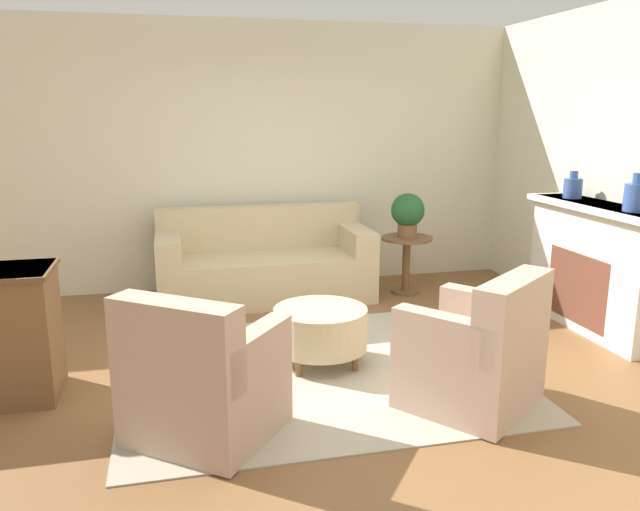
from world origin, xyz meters
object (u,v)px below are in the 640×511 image
object	(u,v)px
vase_mantel_near	(573,187)
vase_mantel_far	(636,196)
armchair_left	(201,382)
armchair_right	(477,355)
side_table	(406,255)
couch	(265,266)
potted_plant_on_side_table	(408,212)
ottoman_table	(320,328)

from	to	relation	value
vase_mantel_near	vase_mantel_far	world-z (taller)	vase_mantel_far
armchair_left	vase_mantel_far	xyz separation A→B (m)	(3.41, 0.72, 0.88)
armchair_right	side_table	xyz separation A→B (m)	(0.51, 2.56, 0.06)
couch	side_table	distance (m)	1.48
armchair_right	vase_mantel_far	world-z (taller)	vase_mantel_far
side_table	armchair_left	bearing A→B (deg)	-131.26
potted_plant_on_side_table	vase_mantel_far	bearing A→B (deg)	-57.70
ottoman_table	vase_mantel_near	bearing A→B (deg)	13.49
couch	vase_mantel_near	distance (m)	3.03
side_table	couch	bearing A→B (deg)	173.29
armchair_right	vase_mantel_near	xyz separation A→B (m)	(1.67, 1.52, 0.85)
couch	vase_mantel_near	xyz separation A→B (m)	(2.64, -1.22, 0.87)
armchair_right	ottoman_table	bearing A→B (deg)	131.39
side_table	vase_mantel_far	distance (m)	2.33
ottoman_table	side_table	xyz separation A→B (m)	(1.32, 1.64, 0.13)
armchair_left	armchair_right	bearing A→B (deg)	0.00
vase_mantel_near	potted_plant_on_side_table	distance (m)	1.60
ottoman_table	armchair_right	bearing A→B (deg)	-48.61
armchair_left	potted_plant_on_side_table	size ratio (longest dim) A/B	2.30
vase_mantel_far	potted_plant_on_side_table	size ratio (longest dim) A/B	0.66
armchair_left	vase_mantel_far	size ratio (longest dim) A/B	3.46
armchair_right	vase_mantel_near	size ratio (longest dim) A/B	4.26
armchair_right	ottoman_table	world-z (taller)	armchair_right
side_table	vase_mantel_near	size ratio (longest dim) A/B	2.45
ottoman_table	vase_mantel_far	distance (m)	2.67
vase_mantel_near	vase_mantel_far	size ratio (longest dim) A/B	0.81
armchair_left	side_table	distance (m)	3.41
side_table	potted_plant_on_side_table	size ratio (longest dim) A/B	1.32
armchair_right	potted_plant_on_side_table	xyz separation A→B (m)	(0.51, 2.56, 0.51)
armchair_left	armchair_right	xyz separation A→B (m)	(1.74, 0.00, 0.00)
armchair_left	vase_mantel_near	bearing A→B (deg)	23.98
ottoman_table	potted_plant_on_side_table	size ratio (longest dim) A/B	1.55
armchair_left	side_table	world-z (taller)	armchair_left
vase_mantel_far	armchair_right	bearing A→B (deg)	-156.69
armchair_left	armchair_right	world-z (taller)	same
side_table	ottoman_table	bearing A→B (deg)	-128.80
side_table	vase_mantel_near	world-z (taller)	vase_mantel_near
armchair_right	ottoman_table	xyz separation A→B (m)	(-0.81, 0.92, -0.07)
vase_mantel_far	potted_plant_on_side_table	xyz separation A→B (m)	(-1.17, 1.84, -0.37)
vase_mantel_near	potted_plant_on_side_table	world-z (taller)	vase_mantel_near
armchair_right	vase_mantel_near	distance (m)	2.41
ottoman_table	vase_mantel_near	size ratio (longest dim) A/B	2.87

